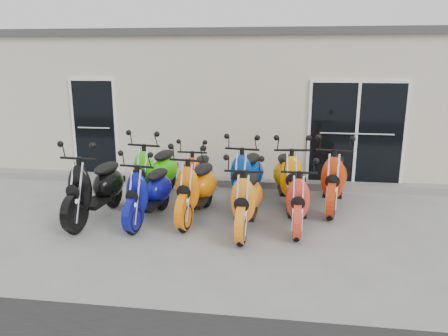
{
  "coord_description": "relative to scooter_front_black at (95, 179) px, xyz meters",
  "views": [
    {
      "loc": [
        1.08,
        -7.22,
        2.77
      ],
      "look_at": [
        0.0,
        0.6,
        0.75
      ],
      "focal_mm": 35.0,
      "sensor_mm": 36.0,
      "label": 1
    }
  ],
  "objects": [
    {
      "name": "ground",
      "position": [
        2.1,
        0.38,
        -0.74
      ],
      "size": [
        80.0,
        80.0,
        0.0
      ],
      "primitive_type": "plane",
      "color": "gray",
      "rests_on": "ground"
    },
    {
      "name": "building",
      "position": [
        2.1,
        5.58,
        0.86
      ],
      "size": [
        14.0,
        6.0,
        3.2
      ],
      "primitive_type": "cube",
      "color": "beige",
      "rests_on": "ground"
    },
    {
      "name": "roof_cap",
      "position": [
        2.1,
        5.58,
        2.54
      ],
      "size": [
        14.2,
        6.2,
        0.16
      ],
      "primitive_type": "cube",
      "color": "#3F3F42",
      "rests_on": "building"
    },
    {
      "name": "front_step",
      "position": [
        2.1,
        2.4,
        -0.66
      ],
      "size": [
        14.0,
        0.4,
        0.15
      ],
      "primitive_type": "cube",
      "color": "gray",
      "rests_on": "ground"
    },
    {
      "name": "door_left",
      "position": [
        -1.1,
        2.55,
        0.52
      ],
      "size": [
        1.07,
        0.08,
        2.22
      ],
      "primitive_type": "cube",
      "color": "black",
      "rests_on": "front_step"
    },
    {
      "name": "door_right",
      "position": [
        4.7,
        2.55,
        0.52
      ],
      "size": [
        2.02,
        0.08,
        2.22
      ],
      "primitive_type": "cube",
      "color": "black",
      "rests_on": "front_step"
    },
    {
      "name": "scooter_front_black",
      "position": [
        0.0,
        0.0,
        0.0
      ],
      "size": [
        0.91,
        2.06,
        1.48
      ],
      "primitive_type": null,
      "rotation": [
        0.0,
        0.0,
        -0.09
      ],
      "color": "black",
      "rests_on": "ground"
    },
    {
      "name": "scooter_front_blue",
      "position": [
        0.94,
        0.04,
        -0.07
      ],
      "size": [
        0.87,
        1.87,
        1.33
      ],
      "primitive_type": null,
      "rotation": [
        0.0,
        0.0,
        -0.12
      ],
      "color": "#0B0F83",
      "rests_on": "ground"
    },
    {
      "name": "scooter_front_orange_a",
      "position": [
        1.72,
        0.29,
        -0.03
      ],
      "size": [
        0.91,
        1.99,
        1.42
      ],
      "primitive_type": null,
      "rotation": [
        0.0,
        0.0,
        -0.11
      ],
      "color": "orange",
      "rests_on": "ground"
    },
    {
      "name": "scooter_front_orange_b",
      "position": [
        2.63,
        -0.13,
        -0.06
      ],
      "size": [
        0.75,
        1.88,
        1.37
      ],
      "primitive_type": null,
      "rotation": [
        0.0,
        0.0,
        -0.04
      ],
      "color": "orange",
      "rests_on": "ground"
    },
    {
      "name": "scooter_front_red",
      "position": [
        3.46,
        0.13,
        -0.09
      ],
      "size": [
        0.69,
        1.77,
        1.29
      ],
      "primitive_type": null,
      "rotation": [
        0.0,
        0.0,
        -0.03
      ],
      "color": "red",
      "rests_on": "ground"
    },
    {
      "name": "scooter_back_green",
      "position": [
        0.72,
        1.19,
        -0.0
      ],
      "size": [
        1.01,
        2.08,
        1.47
      ],
      "primitive_type": null,
      "rotation": [
        0.0,
        0.0,
        -0.15
      ],
      "color": "#35D70C",
      "rests_on": "ground"
    },
    {
      "name": "scooter_back_red",
      "position": [
        1.54,
        1.3,
        -0.09
      ],
      "size": [
        0.72,
        1.79,
        1.3
      ],
      "primitive_type": null,
      "rotation": [
        0.0,
        0.0,
        -0.04
      ],
      "color": "red",
      "rests_on": "ground"
    },
    {
      "name": "scooter_back_blue",
      "position": [
        2.52,
        1.2,
        -0.02
      ],
      "size": [
        0.96,
        2.03,
        1.45
      ],
      "primitive_type": null,
      "rotation": [
        0.0,
        0.0,
        -0.13
      ],
      "color": "#053599",
      "rests_on": "ground"
    },
    {
      "name": "scooter_back_yellow",
      "position": [
        3.29,
        1.2,
        -0.01
      ],
      "size": [
        0.93,
        2.04,
        1.46
      ],
      "primitive_type": null,
      "rotation": [
        0.0,
        0.0,
        0.11
      ],
      "color": "orange",
      "rests_on": "ground"
    },
    {
      "name": "scooter_back_extra",
      "position": [
        4.14,
        1.19,
        -0.0
      ],
      "size": [
        1.01,
        2.08,
        1.47
      ],
      "primitive_type": null,
      "rotation": [
        0.0,
        0.0,
        -0.15
      ],
      "color": "red",
      "rests_on": "ground"
    }
  ]
}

